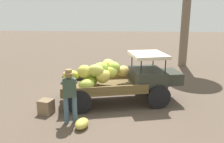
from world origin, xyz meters
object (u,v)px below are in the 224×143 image
(truck, at_px, (123,78))
(loose_banana_bunch, at_px, (82,124))
(farmer, at_px, (70,93))
(wooden_crate, at_px, (46,107))

(truck, distance_m, loose_banana_bunch, 2.53)
(farmer, distance_m, wooden_crate, 1.36)
(truck, xyz_separation_m, loose_banana_bunch, (-1.17, -2.10, -0.81))
(truck, relative_size, loose_banana_bunch, 7.90)
(loose_banana_bunch, bearing_deg, truck, 60.90)
(farmer, relative_size, loose_banana_bunch, 2.91)
(truck, bearing_deg, farmer, -145.38)
(truck, distance_m, wooden_crate, 2.91)
(truck, relative_size, wooden_crate, 9.57)
(farmer, distance_m, loose_banana_bunch, 1.00)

